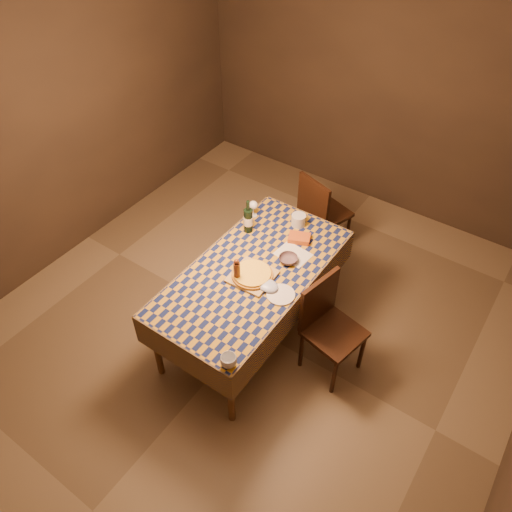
# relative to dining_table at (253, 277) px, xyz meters

# --- Properties ---
(room) EXTENTS (5.00, 5.10, 2.70)m
(room) POSITION_rel_dining_table_xyz_m (0.00, 0.00, 0.66)
(room) COLOR brown
(room) RESTS_ON ground
(dining_table) EXTENTS (0.94, 1.84, 0.77)m
(dining_table) POSITION_rel_dining_table_xyz_m (0.00, 0.00, 0.00)
(dining_table) COLOR brown
(dining_table) RESTS_ON ground
(cutting_board) EXTENTS (0.35, 0.35, 0.02)m
(cutting_board) POSITION_rel_dining_table_xyz_m (0.04, -0.06, 0.09)
(cutting_board) COLOR tan
(cutting_board) RESTS_ON dining_table
(pizza) EXTENTS (0.42, 0.42, 0.03)m
(pizza) POSITION_rel_dining_table_xyz_m (0.04, -0.06, 0.11)
(pizza) COLOR #9F641A
(pizza) RESTS_ON cutting_board
(pepper_mill) EXTENTS (0.07, 0.07, 0.23)m
(pepper_mill) POSITION_rel_dining_table_xyz_m (-0.04, -0.16, 0.18)
(pepper_mill) COLOR #532613
(pepper_mill) RESTS_ON dining_table
(bowl) EXTENTS (0.16, 0.16, 0.05)m
(bowl) POSITION_rel_dining_table_xyz_m (0.18, 0.26, 0.10)
(bowl) COLOR #564148
(bowl) RESTS_ON dining_table
(wine_glass) EXTENTS (0.08, 0.08, 0.16)m
(wine_glass) POSITION_rel_dining_table_xyz_m (-0.41, 0.59, 0.19)
(wine_glass) COLOR silver
(wine_glass) RESTS_ON dining_table
(wine_bottle) EXTENTS (0.09, 0.09, 0.33)m
(wine_bottle) POSITION_rel_dining_table_xyz_m (-0.32, 0.39, 0.20)
(wine_bottle) COLOR black
(wine_bottle) RESTS_ON dining_table
(deli_tub) EXTENTS (0.15, 0.15, 0.11)m
(deli_tub) POSITION_rel_dining_table_xyz_m (0.00, 0.72, 0.13)
(deli_tub) COLOR silver
(deli_tub) RESTS_ON dining_table
(takeout_container) EXTENTS (0.22, 0.19, 0.05)m
(takeout_container) POSITION_rel_dining_table_xyz_m (0.12, 0.55, 0.10)
(takeout_container) COLOR #B04A17
(takeout_container) RESTS_ON dining_table
(white_plate) EXTENTS (0.27, 0.27, 0.01)m
(white_plate) POSITION_rel_dining_table_xyz_m (0.34, -0.09, 0.08)
(white_plate) COLOR silver
(white_plate) RESTS_ON dining_table
(tumbler) EXTENTS (0.15, 0.15, 0.09)m
(tumbler) POSITION_rel_dining_table_xyz_m (0.39, -0.84, 0.12)
(tumbler) COLOR silver
(tumbler) RESTS_ON dining_table
(flour_patch) EXTENTS (0.30, 0.24, 0.00)m
(flour_patch) POSITION_rel_dining_table_xyz_m (0.17, 0.36, 0.08)
(flour_patch) COLOR silver
(flour_patch) RESTS_ON dining_table
(flour_bag) EXTENTS (0.20, 0.16, 0.05)m
(flour_bag) POSITION_rel_dining_table_xyz_m (0.21, -0.09, 0.10)
(flour_bag) COLOR #AAB5DA
(flour_bag) RESTS_ON dining_table
(chair_far) EXTENTS (0.53, 0.54, 0.93)m
(chair_far) POSITION_rel_dining_table_xyz_m (-0.07, 1.30, -0.17)
(chair_far) COLOR black
(chair_far) RESTS_ON ground
(chair_right) EXTENTS (0.50, 0.50, 0.93)m
(chair_right) POSITION_rel_dining_table_xyz_m (0.69, 0.07, -0.17)
(chair_right) COLOR black
(chair_right) RESTS_ON ground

